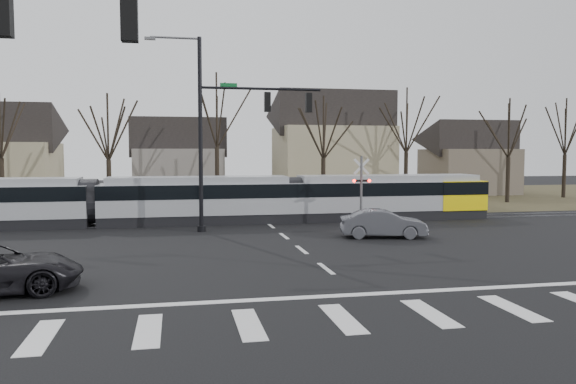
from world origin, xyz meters
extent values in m
plane|color=black|center=(0.00, 0.00, 0.00)|extent=(140.00, 140.00, 0.00)
cube|color=#38331E|center=(0.00, 32.00, 0.01)|extent=(140.00, 28.00, 0.01)
cube|color=silver|center=(-8.40, -4.00, 0.01)|extent=(0.60, 2.60, 0.01)
cube|color=silver|center=(-6.00, -4.00, 0.01)|extent=(0.60, 2.60, 0.01)
cube|color=silver|center=(-3.60, -4.00, 0.01)|extent=(0.60, 2.60, 0.01)
cube|color=silver|center=(-1.20, -4.00, 0.01)|extent=(0.60, 2.60, 0.01)
cube|color=silver|center=(1.20, -4.00, 0.01)|extent=(0.60, 2.60, 0.01)
cube|color=silver|center=(3.60, -4.00, 0.01)|extent=(0.60, 2.60, 0.01)
cube|color=silver|center=(0.00, -1.80, 0.01)|extent=(28.00, 0.35, 0.01)
cube|color=silver|center=(0.00, 2.00, 0.01)|extent=(0.18, 2.00, 0.01)
cube|color=silver|center=(0.00, 6.00, 0.01)|extent=(0.18, 2.00, 0.01)
cube|color=silver|center=(0.00, 10.00, 0.01)|extent=(0.18, 2.00, 0.01)
cube|color=silver|center=(0.00, 14.00, 0.01)|extent=(0.18, 2.00, 0.01)
cube|color=silver|center=(0.00, 18.00, 0.01)|extent=(0.18, 2.00, 0.01)
cube|color=silver|center=(0.00, 22.00, 0.01)|extent=(0.18, 2.00, 0.01)
cube|color=silver|center=(0.00, 26.00, 0.01)|extent=(0.18, 2.00, 0.01)
cube|color=silver|center=(0.00, 30.00, 0.01)|extent=(0.18, 2.00, 0.01)
cube|color=#59595E|center=(0.00, 15.10, 0.03)|extent=(90.00, 0.12, 0.06)
cube|color=#59595E|center=(0.00, 16.50, 0.03)|extent=(90.00, 0.12, 0.06)
cube|color=gray|center=(-3.99, 16.00, 1.38)|extent=(11.38, 2.65, 2.77)
cube|color=black|center=(-3.99, 16.00, 1.94)|extent=(11.40, 2.69, 0.81)
cube|color=gray|center=(7.86, 16.00, 1.38)|extent=(12.32, 2.65, 2.77)
cube|color=black|center=(7.86, 16.00, 1.94)|extent=(12.34, 2.69, 0.81)
cube|color=yellow|center=(12.51, 16.00, 1.47)|extent=(3.03, 2.71, 1.85)
imported|color=#494A50|center=(4.73, 8.62, 0.69)|extent=(3.30, 4.85, 1.39)
cube|color=black|center=(-8.43, -6.00, 6.90)|extent=(0.32, 0.32, 1.05)
cube|color=black|center=(-6.15, -6.00, 6.90)|extent=(0.32, 0.32, 1.05)
cylinder|color=black|center=(-4.00, 12.50, 5.10)|extent=(0.22, 0.22, 10.20)
cylinder|color=black|center=(-4.00, 12.50, 0.15)|extent=(0.44, 0.44, 0.30)
cylinder|color=black|center=(-0.75, 12.50, 7.60)|extent=(6.50, 0.14, 0.14)
cube|color=#0C5926|center=(-2.50, 12.50, 7.75)|extent=(0.90, 0.03, 0.22)
cube|color=black|center=(-0.42, 12.50, 6.90)|extent=(0.32, 0.32, 1.05)
sphere|color=#FF0C07|center=(-0.42, 12.50, 7.23)|extent=(0.22, 0.22, 0.22)
cube|color=black|center=(1.85, 12.50, 6.90)|extent=(0.32, 0.32, 1.05)
sphere|color=#FF0C07|center=(1.85, 12.50, 7.23)|extent=(0.22, 0.22, 0.22)
cube|color=#59595B|center=(-6.50, 12.50, 10.02)|extent=(0.55, 0.22, 0.14)
cylinder|color=#59595B|center=(5.00, 12.80, 2.00)|extent=(0.14, 0.14, 4.00)
cylinder|color=#59595B|center=(5.00, 12.80, 0.10)|extent=(0.36, 0.36, 0.20)
cube|color=silver|center=(5.00, 12.80, 3.40)|extent=(0.95, 0.04, 0.95)
cube|color=silver|center=(5.00, 12.80, 3.40)|extent=(0.95, 0.04, 0.95)
cube|color=black|center=(5.00, 12.80, 2.60)|extent=(1.00, 0.10, 0.12)
sphere|color=#FF0C07|center=(4.55, 12.72, 2.60)|extent=(0.18, 0.18, 0.18)
sphere|color=#FF0C07|center=(5.45, 12.72, 2.60)|extent=(0.18, 0.18, 0.18)
cube|color=slate|center=(-5.00, 36.00, 2.25)|extent=(8.00, 7.00, 4.50)
cube|color=gray|center=(9.00, 33.00, 3.25)|extent=(10.00, 8.00, 6.50)
cube|color=brown|center=(24.00, 35.00, 2.25)|extent=(8.00, 7.00, 4.50)
camera|label=1|loc=(-5.31, -17.45, 4.24)|focal=35.00mm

